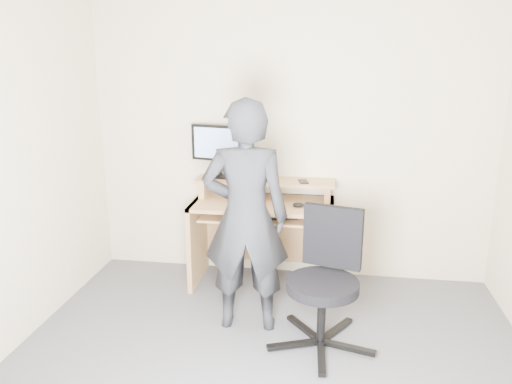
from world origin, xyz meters
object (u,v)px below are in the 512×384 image
(desk, at_px, (264,222))
(monitor, at_px, (218,146))
(office_chair, at_px, (326,275))
(person, at_px, (246,217))

(desk, bearing_deg, monitor, 168.69)
(desk, relative_size, office_chair, 1.28)
(person, bearing_deg, office_chair, 161.12)
(monitor, height_order, office_chair, monitor)
(monitor, relative_size, office_chair, 0.52)
(monitor, distance_m, person, 1.01)
(person, bearing_deg, desk, -96.78)
(office_chair, xyz_separation_m, person, (-0.58, 0.14, 0.34))
(desk, bearing_deg, office_chair, -59.23)
(desk, height_order, office_chair, office_chair)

